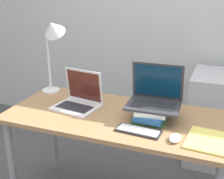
# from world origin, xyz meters

# --- Properties ---
(wall_back) EXTENTS (8.00, 0.05, 2.70)m
(wall_back) POSITION_xyz_m (0.00, 1.70, 1.35)
(wall_back) COLOR silver
(wall_back) RESTS_ON ground_plane
(desk) EXTENTS (1.51, 0.70, 0.77)m
(desk) POSITION_xyz_m (0.00, 0.35, 0.68)
(desk) COLOR #9E754C
(desk) RESTS_ON ground_plane
(laptop_left) EXTENTS (0.34, 0.29, 0.26)m
(laptop_left) POSITION_xyz_m (-0.31, 0.39, 0.82)
(laptop_left) COLOR silver
(laptop_left) RESTS_ON desk
(book_stack) EXTENTS (0.22, 0.26, 0.09)m
(book_stack) POSITION_xyz_m (0.23, 0.36, 0.82)
(book_stack) COLOR #33753D
(book_stack) RESTS_ON desk
(laptop_on_books) EXTENTS (0.35, 0.27, 0.27)m
(laptop_on_books) POSITION_xyz_m (0.24, 0.41, 0.91)
(laptop_on_books) COLOR #333338
(laptop_on_books) RESTS_ON book_stack
(wireless_keyboard) EXTENTS (0.28, 0.13, 0.01)m
(wireless_keyboard) POSITION_xyz_m (0.20, 0.17, 0.78)
(wireless_keyboard) COLOR #28282D
(wireless_keyboard) RESTS_ON desk
(mouse) EXTENTS (0.07, 0.11, 0.03)m
(mouse) POSITION_xyz_m (0.43, 0.15, 0.79)
(mouse) COLOR white
(mouse) RESTS_ON desk
(notepad) EXTENTS (0.25, 0.30, 0.01)m
(notepad) POSITION_xyz_m (0.60, 0.20, 0.78)
(notepad) COLOR #EFE066
(notepad) RESTS_ON desk
(desk_lamp) EXTENTS (0.23, 0.20, 0.61)m
(desk_lamp) POSITION_xyz_m (-0.60, 0.55, 1.23)
(desk_lamp) COLOR white
(desk_lamp) RESTS_ON desk
(mini_fridge) EXTENTS (0.46, 0.57, 0.84)m
(mini_fridge) POSITION_xyz_m (0.61, 1.31, 0.42)
(mini_fridge) COLOR silver
(mini_fridge) RESTS_ON ground_plane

